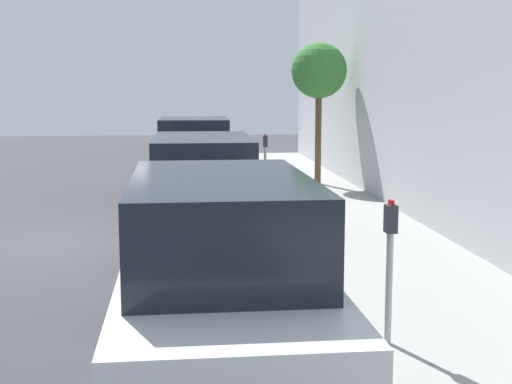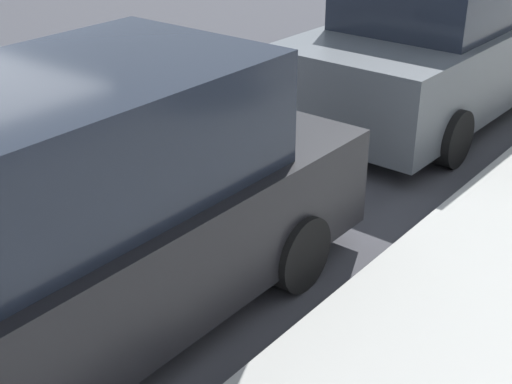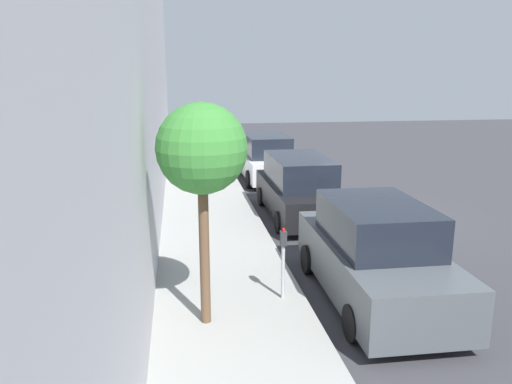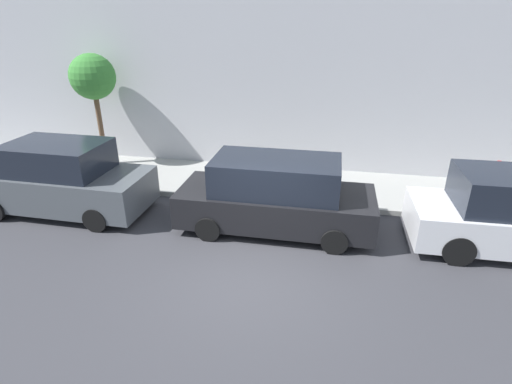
# 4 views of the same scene
# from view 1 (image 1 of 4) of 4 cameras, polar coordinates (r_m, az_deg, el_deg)

# --- Properties ---
(ground_plane) EXTENTS (60.00, 60.00, 0.00)m
(ground_plane) POSITION_cam_1_polar(r_m,az_deg,el_deg) (13.04, -13.97, -4.03)
(ground_plane) COLOR #38383D
(sidewalk) EXTENTS (2.91, 32.00, 0.15)m
(sidewalk) POSITION_cam_1_polar(r_m,az_deg,el_deg) (13.23, 7.78, -3.36)
(sidewalk) COLOR #9E9E99
(sidewalk) RESTS_ON ground_plane
(parked_minivan_nearest) EXTENTS (2.02, 4.93, 1.90)m
(parked_minivan_nearest) POSITION_cam_1_polar(r_m,az_deg,el_deg) (6.94, -2.81, -6.79)
(parked_minivan_nearest) COLOR silver
(parked_minivan_nearest) RESTS_ON ground_plane
(parked_minivan_second) EXTENTS (2.02, 4.90, 1.90)m
(parked_minivan_second) POSITION_cam_1_polar(r_m,az_deg,el_deg) (12.55, -4.27, -0.00)
(parked_minivan_second) COLOR black
(parked_minivan_second) RESTS_ON ground_plane
(parked_suv_third) EXTENTS (2.08, 4.83, 1.98)m
(parked_suv_third) POSITION_cam_1_polar(r_m,az_deg,el_deg) (18.45, -4.94, 2.66)
(parked_suv_third) COLOR #4C5156
(parked_suv_third) RESTS_ON ground_plane
(parking_meter_near) EXTENTS (0.11, 0.15, 1.48)m
(parking_meter_near) POSITION_cam_1_polar(r_m,az_deg,el_deg) (7.29, 10.65, -5.07)
(parking_meter_near) COLOR #ADADB2
(parking_meter_near) RESTS_ON sidewalk
(parking_meter_far) EXTENTS (0.11, 0.15, 1.41)m
(parking_meter_far) POSITION_cam_1_polar(r_m,az_deg,el_deg) (18.56, 0.74, 2.98)
(parking_meter_far) COLOR #ADADB2
(parking_meter_far) RESTS_ON sidewalk
(street_tree) EXTENTS (1.50, 1.50, 3.81)m
(street_tree) POSITION_cam_1_polar(r_m,az_deg,el_deg) (19.41, 5.06, 9.55)
(street_tree) COLOR brown
(street_tree) RESTS_ON sidewalk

